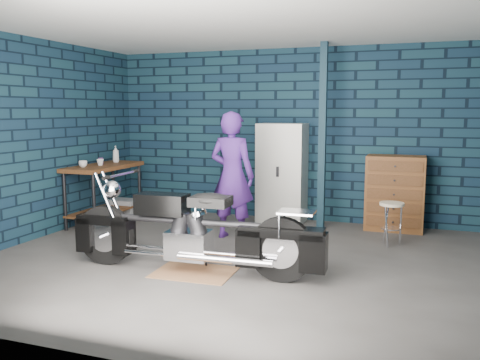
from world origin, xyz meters
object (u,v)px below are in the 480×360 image
Objects in this scene: shop_stool at (391,224)px; workbench at (105,194)px; motorcycle at (194,225)px; storage_bin at (124,208)px; person at (232,176)px; locker at (282,173)px; tool_chest at (395,193)px.

workbench is at bearing -178.58° from shop_stool.
storage_bin is (-2.31, 2.26, -0.39)m from motorcycle.
workbench is 2.48× the size of shop_stool.
shop_stool is (4.26, 0.11, -0.17)m from workbench.
workbench is 2.24m from person.
locker is (2.56, 1.01, 0.31)m from workbench.
person is at bearing -5.68° from workbench.
workbench reaches higher than shop_stool.
workbench is 2.77m from locker.
motorcycle is 2.79m from locker.
shop_stool is at bearing -165.87° from person.
person reaches higher than workbench.
storage_bin is 2.66m from locker.
motorcycle is 1.56× the size of locker.
tool_chest is (1.92, 2.77, 0.01)m from motorcycle.
person is 2.42m from tool_chest.
workbench is 0.59m from storage_bin.
motorcycle is at bearing -135.98° from shop_stool.
tool_chest is (1.69, 0.00, -0.22)m from locker.
workbench is at bearing -158.43° from locker.
locker reaches higher than storage_bin.
workbench is 4.26m from shop_stool.
shop_stool is at bearing 1.42° from workbench.
shop_stool is (0.01, -0.91, -0.26)m from tool_chest.
shop_stool is at bearing -28.01° from locker.
shop_stool is at bearing 41.68° from motorcycle.
workbench reaches higher than storage_bin.
shop_stool reaches higher than storage_bin.
workbench is 3.02× the size of storage_bin.
motorcycle is at bearing -124.74° from tool_chest.
tool_chest is at bearing 52.92° from motorcycle.
person is (2.19, -0.22, 0.41)m from workbench.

